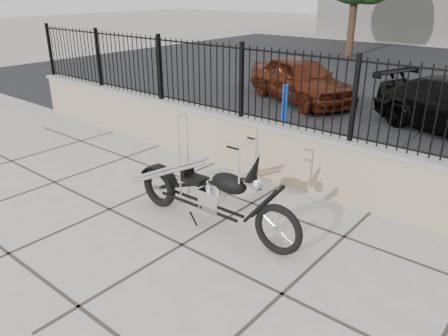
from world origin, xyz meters
name	(u,v)px	position (x,y,z in m)	size (l,w,h in m)	color
ground_plane	(182,245)	(0.00, 0.00, 0.00)	(90.00, 90.00, 0.00)	#99968E
retaining_wall	(289,155)	(0.00, 2.50, 0.48)	(14.00, 0.36, 0.96)	gray
iron_fence	(293,90)	(0.00, 2.50, 1.56)	(14.00, 0.08, 1.20)	black
chopper_motorcycle	(209,175)	(-0.04, 0.59, 0.77)	(2.55, 0.45, 1.53)	black
car_red	(301,79)	(-2.72, 7.48, 0.62)	(1.47, 3.66, 1.25)	#49190A
bollard_a	(284,108)	(-1.62, 4.92, 0.52)	(0.12, 0.12, 1.04)	#0B56B2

